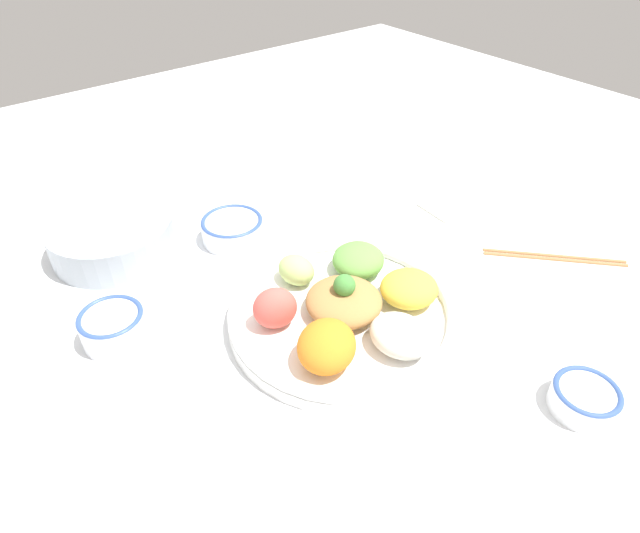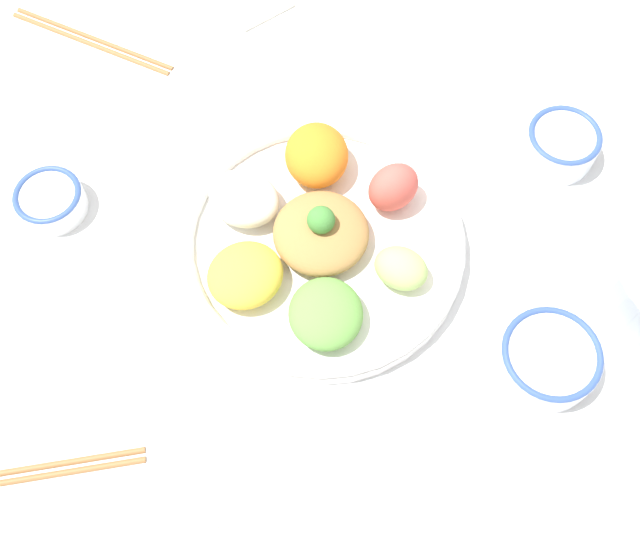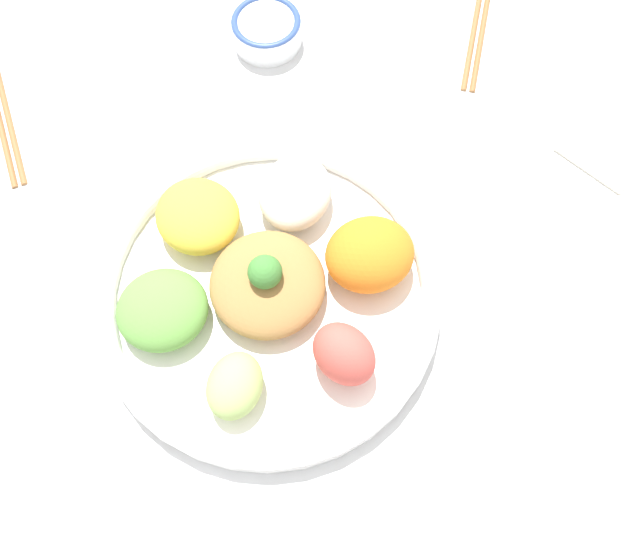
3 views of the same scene
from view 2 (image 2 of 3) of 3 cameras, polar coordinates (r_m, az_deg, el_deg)
name	(u,v)px [view 2 (image 2 of 3)]	position (r m, az deg, el deg)	size (l,w,h in m)	color
ground_plane	(310,254)	(0.88, -0.79, 0.95)	(2.40, 2.40, 0.00)	white
salad_platter	(318,238)	(0.86, -0.16, 2.20)	(0.33, 0.33, 0.09)	white
sauce_bowl_red	(549,358)	(0.84, 17.02, -6.71)	(0.11, 0.11, 0.04)	white
rice_bowl_blue	(561,144)	(0.97, 17.90, 8.88)	(0.09, 0.09, 0.05)	white
sauce_bowl_dark	(50,200)	(0.95, -19.87, 4.79)	(0.08, 0.08, 0.03)	white
chopsticks_pair_near	(91,40)	(1.11, -17.03, 16.20)	(0.25, 0.05, 0.01)	#9E6B3D
chopsticks_pair_far	(30,473)	(0.84, -21.21, -14.44)	(0.18, 0.17, 0.01)	#9E6B3D
serving_spoon_main	(292,3)	(1.11, -2.13, 19.45)	(0.07, 0.13, 0.01)	beige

